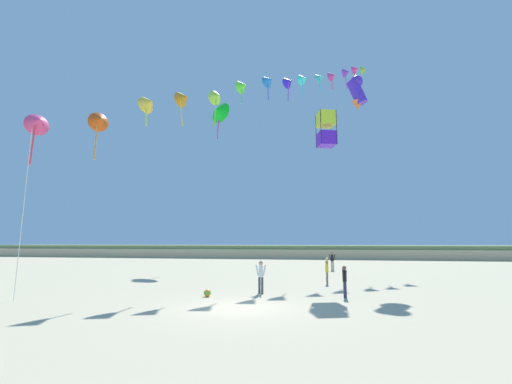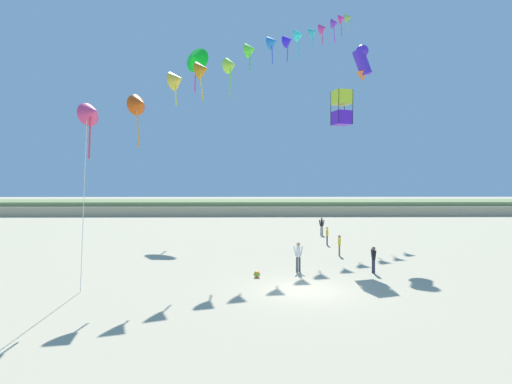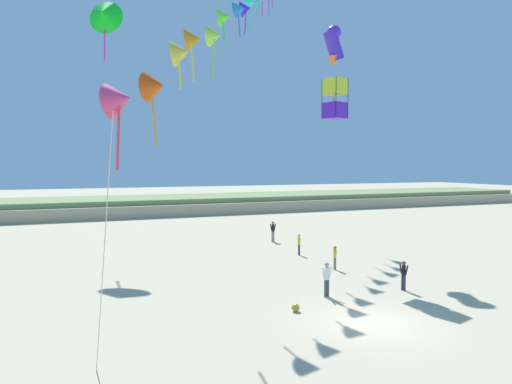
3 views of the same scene
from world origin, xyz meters
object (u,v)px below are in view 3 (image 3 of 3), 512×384
large_kite_low_lead (104,15)px  large_kite_mid_trail (334,44)px  person_far_left (335,256)px  person_near_left (327,277)px  person_near_right (299,243)px  person_mid_center (404,273)px  beach_ball (296,308)px  person_far_right (273,230)px  large_kite_high_solo (335,99)px

large_kite_low_lead → large_kite_mid_trail: large_kite_low_lead is taller
person_far_left → large_kite_mid_trail: large_kite_mid_trail is taller
person_near_left → large_kite_low_lead: size_ratio=0.34×
person_near_right → large_kite_mid_trail: (2.91, 0.29, 14.38)m
person_mid_center → beach_ball: person_mid_center is taller
person_far_right → large_kite_high_solo: large_kite_high_solo is taller
person_near_left → beach_ball: bearing=-149.4°
person_mid_center → large_kite_mid_trail: large_kite_mid_trail is taller
large_kite_low_lead → person_near_right: bearing=-39.7°
person_near_left → person_far_left: size_ratio=1.15×
person_far_left → large_kite_low_lead: (-12.23, 15.14, 17.63)m
person_near_right → person_far_right: size_ratio=0.87×
large_kite_low_lead → person_near_left: bearing=-66.4°
person_near_left → person_far_left: bearing=54.2°
large_kite_mid_trail → beach_ball: bearing=-127.8°
large_kite_mid_trail → beach_ball: large_kite_mid_trail is taller
large_kite_mid_trail → person_far_left: bearing=-119.8°
person_near_left → person_mid_center: size_ratio=1.11×
person_far_left → large_kite_high_solo: size_ratio=0.61×
person_far_right → beach_ball: (-6.62, -17.08, -0.83)m
person_mid_center → large_kite_high_solo: 11.36m
person_near_left → large_kite_high_solo: (3.74, 5.43, 9.58)m
person_mid_center → large_kite_low_lead: 29.98m
person_near_left → person_far_right: size_ratio=0.97×
person_near_left → large_kite_mid_trail: 18.63m
large_kite_low_lead → beach_ball: (6.28, -21.44, -18.31)m
person_near_left → person_far_right: (4.17, 15.63, 0.03)m
large_kite_low_lead → person_far_right: bearing=-18.7°
person_near_left → large_kite_mid_trail: large_kite_mid_trail is taller
large_kite_low_lead → large_kite_high_solo: bearing=-49.4°
large_kite_high_solo → large_kite_low_lead: bearing=130.6°
person_far_right → large_kite_low_lead: (-12.90, 4.36, 17.48)m
person_far_left → large_kite_low_lead: bearing=128.9°
person_near_right → person_far_left: person_near_right is taller
large_kite_mid_trail → large_kite_high_solo: (-2.75, -4.64, -4.69)m
person_near_left → person_mid_center: bearing=-6.6°
large_kite_high_solo → beach_ball: (-6.19, -6.87, -10.38)m
person_far_right → large_kite_low_lead: large_kite_low_lead is taller
large_kite_high_solo → beach_ball: size_ratio=6.76×
person_near_right → large_kite_low_lead: large_kite_low_lead is taller
person_far_left → large_kite_high_solo: bearing=67.3°
large_kite_mid_trail → beach_ball: 20.97m
person_near_right → large_kite_low_lead: size_ratio=0.30×
person_near_right → large_kite_low_lead: 23.80m
person_near_left → person_mid_center: person_near_left is taller
person_near_left → person_far_left: person_near_left is taller
person_mid_center → large_kite_low_lead: bearing=122.4°
person_near_right → large_kite_high_solo: (0.16, -4.35, 9.69)m
large_kite_low_lead → large_kite_high_solo: large_kite_low_lead is taller
person_mid_center → beach_ball: (-6.72, -0.96, -0.71)m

